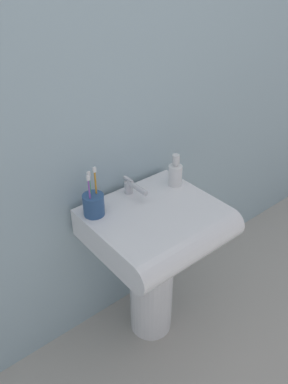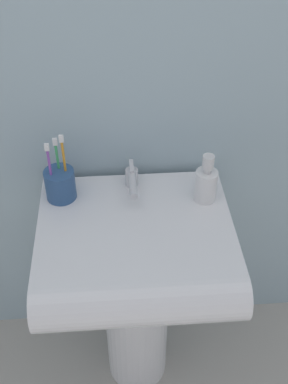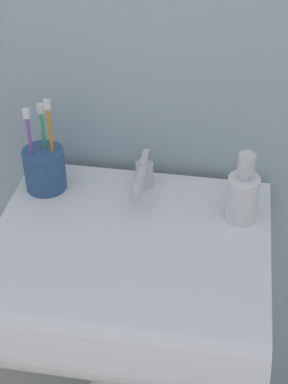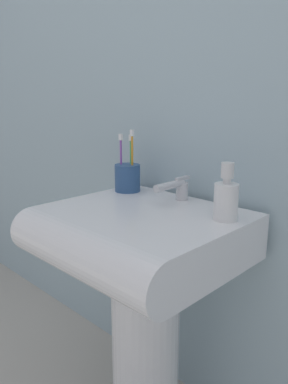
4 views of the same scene
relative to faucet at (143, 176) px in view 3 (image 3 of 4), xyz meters
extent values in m
cylinder|color=white|center=(0.00, -0.13, -0.46)|extent=(0.20, 0.20, 0.59)
cube|color=white|center=(0.00, -0.13, -0.10)|extent=(0.52, 0.41, 0.13)
cylinder|color=white|center=(0.00, -0.34, -0.10)|extent=(0.52, 0.13, 0.13)
cylinder|color=silver|center=(0.00, 0.02, -0.01)|extent=(0.04, 0.04, 0.05)
cylinder|color=silver|center=(0.00, -0.03, 0.01)|extent=(0.02, 0.12, 0.02)
cube|color=silver|center=(0.00, 0.02, 0.03)|extent=(0.01, 0.06, 0.01)
cylinder|color=#2D5184|center=(-0.20, -0.01, 0.00)|extent=(0.08, 0.08, 0.09)
cylinder|color=purple|center=(-0.22, -0.02, 0.05)|extent=(0.01, 0.01, 0.15)
cube|color=white|center=(-0.22, -0.02, 0.14)|extent=(0.01, 0.01, 0.02)
cylinder|color=orange|center=(-0.18, -0.01, 0.06)|extent=(0.01, 0.01, 0.17)
cube|color=white|center=(-0.18, -0.01, 0.15)|extent=(0.01, 0.01, 0.02)
cylinder|color=#3FB266|center=(-0.20, 0.00, 0.05)|extent=(0.01, 0.01, 0.15)
cube|color=white|center=(-0.20, 0.00, 0.13)|extent=(0.01, 0.01, 0.02)
cylinder|color=white|center=(0.20, -0.05, 0.01)|extent=(0.06, 0.06, 0.09)
cylinder|color=silver|center=(0.20, -0.05, 0.06)|extent=(0.02, 0.02, 0.01)
cylinder|color=silver|center=(0.20, -0.05, 0.09)|extent=(0.03, 0.03, 0.04)
camera|label=1|loc=(-0.80, -1.06, 0.83)|focal=35.00mm
camera|label=2|loc=(-0.04, -1.05, 0.85)|focal=45.00mm
camera|label=3|loc=(0.16, -0.94, 0.69)|focal=55.00mm
camera|label=4|loc=(0.68, -0.84, 0.26)|focal=35.00mm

